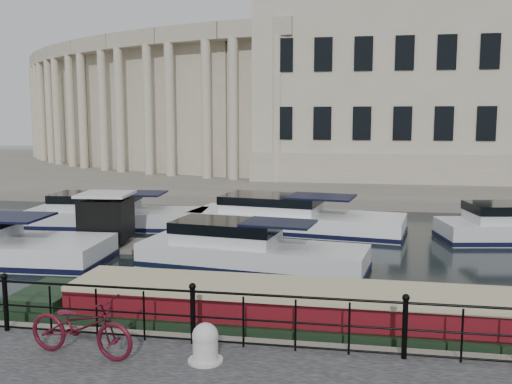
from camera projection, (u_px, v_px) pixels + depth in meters
The scene contains 9 objects.
ground_plane at pixel (220, 329), 13.40m from camera, with size 160.00×160.00×0.00m, color black.
far_bank at pixel (321, 169), 51.45m from camera, with size 120.00×42.00×0.55m, color #6B665B.
railing at pixel (193, 311), 11.05m from camera, with size 24.14×0.14×1.22m.
civic_building at pixel (307, 91), 46.55m from camera, with size 53.55×31.84×16.85m.
bicycle at pixel (81, 326), 10.50m from camera, with size 0.76×2.17×1.14m, color #4B0D1A.
mooring_bollard at pixel (205, 344), 10.27m from camera, with size 0.64×0.64×0.72m.
narrowboat at pixel (354, 327), 12.49m from camera, with size 16.10×2.34×1.59m.
harbour_hut at pixel (106, 223), 21.67m from camera, with size 2.76×2.38×2.16m.
cabin_cruisers at pixel (219, 233), 22.61m from camera, with size 28.01×10.99×1.99m.
Camera 1 is at (3.05, -12.53, 4.93)m, focal length 40.00 mm.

